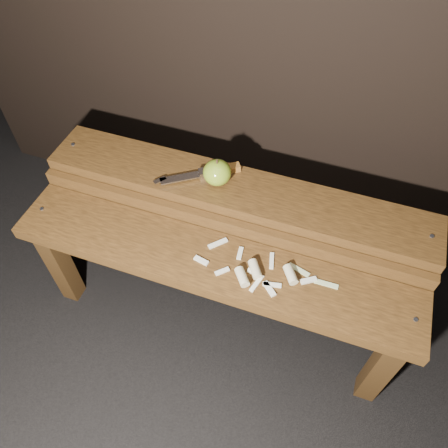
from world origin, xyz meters
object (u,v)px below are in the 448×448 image
(bench_front_tier, at_px, (210,275))
(bench_rear_tier, at_px, (235,206))
(apple, at_px, (217,173))
(knife, at_px, (212,172))

(bench_front_tier, height_order, bench_rear_tier, bench_rear_tier)
(bench_front_tier, relative_size, apple, 13.64)
(bench_front_tier, xyz_separation_m, knife, (-0.09, 0.25, 0.16))
(bench_rear_tier, relative_size, apple, 13.64)
(bench_rear_tier, relative_size, knife, 5.17)
(bench_rear_tier, bearing_deg, knife, 162.79)
(apple, distance_m, knife, 0.04)
(bench_front_tier, bearing_deg, knife, 108.90)
(bench_front_tier, distance_m, apple, 0.30)
(bench_rear_tier, xyz_separation_m, apple, (-0.06, 0.00, 0.12))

